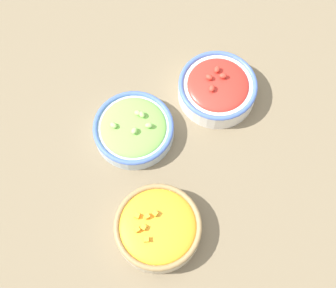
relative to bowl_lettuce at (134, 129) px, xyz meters
The scene contains 4 objects.
ground_plane 0.09m from the bowl_lettuce, 77.27° to the right, with size 3.00×3.00×0.00m, color #75664C.
bowl_lettuce is the anchor object (origin of this frame).
bowl_squash 0.24m from the bowl_lettuce, 126.41° to the right, with size 0.19×0.19×0.07m.
bowl_cherry_tomatoes 0.23m from the bowl_lettuce, 23.12° to the right, with size 0.19×0.19×0.08m.
Camera 1 is at (-0.32, -0.26, 1.03)m, focal length 50.00 mm.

